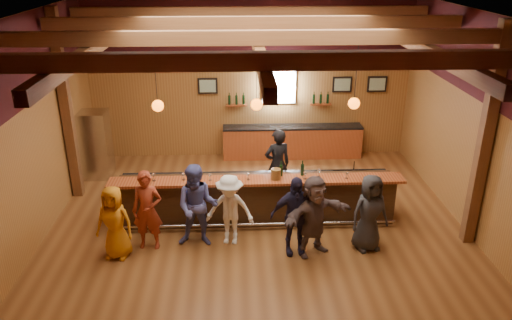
# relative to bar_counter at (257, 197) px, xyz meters

# --- Properties ---
(room) EXTENTS (9.04, 9.00, 4.52)m
(room) POSITION_rel_bar_counter_xyz_m (-0.02, -0.09, 2.69)
(room) COLOR brown
(room) RESTS_ON ground
(bar_counter) EXTENTS (6.30, 1.07, 1.11)m
(bar_counter) POSITION_rel_bar_counter_xyz_m (0.00, 0.00, 0.00)
(bar_counter) COLOR black
(bar_counter) RESTS_ON ground
(back_bar_cabinet) EXTENTS (4.00, 0.52, 0.95)m
(back_bar_cabinet) POSITION_rel_bar_counter_xyz_m (1.18, 3.57, -0.05)
(back_bar_cabinet) COLOR brown
(back_bar_cabinet) RESTS_ON ground
(window) EXTENTS (0.95, 0.09, 0.95)m
(window) POSITION_rel_bar_counter_xyz_m (0.78, 3.80, 1.53)
(window) COLOR silver
(window) RESTS_ON room
(framed_pictures) EXTENTS (5.35, 0.05, 0.45)m
(framed_pictures) POSITION_rel_bar_counter_xyz_m (1.65, 3.79, 1.58)
(framed_pictures) COLOR black
(framed_pictures) RESTS_ON room
(wine_shelves) EXTENTS (3.00, 0.18, 0.30)m
(wine_shelves) POSITION_rel_bar_counter_xyz_m (0.78, 3.73, 1.10)
(wine_shelves) COLOR brown
(wine_shelves) RESTS_ON room
(pendant_lights) EXTENTS (4.24, 0.24, 1.37)m
(pendant_lights) POSITION_rel_bar_counter_xyz_m (-0.02, -0.15, 2.19)
(pendant_lights) COLOR black
(pendant_lights) RESTS_ON room
(stainless_fridge) EXTENTS (0.70, 0.70, 1.80)m
(stainless_fridge) POSITION_rel_bar_counter_xyz_m (-4.12, 2.45, 0.38)
(stainless_fridge) COLOR silver
(stainless_fridge) RESTS_ON ground
(customer_orange) EXTENTS (0.82, 0.62, 1.50)m
(customer_orange) POSITION_rel_bar_counter_xyz_m (-2.82, -1.42, 0.23)
(customer_orange) COLOR #BF6E12
(customer_orange) RESTS_ON ground
(customer_redvest) EXTENTS (0.64, 0.45, 1.66)m
(customer_redvest) POSITION_rel_bar_counter_xyz_m (-2.23, -1.11, 0.31)
(customer_redvest) COLOR maroon
(customer_redvest) RESTS_ON ground
(customer_denim) EXTENTS (0.91, 0.74, 1.75)m
(customer_denim) POSITION_rel_bar_counter_xyz_m (-1.24, -1.06, 0.36)
(customer_denim) COLOR #4E569D
(customer_denim) RESTS_ON ground
(customer_white) EXTENTS (1.07, 0.73, 1.52)m
(customer_white) POSITION_rel_bar_counter_xyz_m (-0.60, -1.02, 0.24)
(customer_white) COLOR white
(customer_white) RESTS_ON ground
(customer_navy) EXTENTS (1.00, 0.49, 1.65)m
(customer_navy) POSITION_rel_bar_counter_xyz_m (0.67, -1.43, 0.30)
(customer_navy) COLOR #1C1932
(customer_navy) RESTS_ON ground
(customer_brown) EXTENTS (1.59, 1.15, 1.66)m
(customer_brown) POSITION_rel_bar_counter_xyz_m (1.04, -1.46, 0.31)
(customer_brown) COLOR #564545
(customer_brown) RESTS_ON ground
(customer_dark) EXTENTS (0.89, 0.69, 1.61)m
(customer_dark) POSITION_rel_bar_counter_xyz_m (2.17, -1.35, 0.28)
(customer_dark) COLOR #272729
(customer_dark) RESTS_ON ground
(bartender) EXTENTS (0.74, 0.59, 1.77)m
(bartender) POSITION_rel_bar_counter_xyz_m (0.53, 0.95, 0.36)
(bartender) COLOR black
(bartender) RESTS_ON ground
(ice_bucket) EXTENTS (0.21, 0.21, 0.23)m
(ice_bucket) POSITION_rel_bar_counter_xyz_m (0.38, -0.35, 0.70)
(ice_bucket) COLOR brown
(ice_bucket) RESTS_ON bar_counter
(bottle_a) EXTENTS (0.07, 0.07, 0.33)m
(bottle_a) POSITION_rel_bar_counter_xyz_m (0.51, -0.17, 0.72)
(bottle_a) COLOR black
(bottle_a) RESTS_ON bar_counter
(bottle_b) EXTENTS (0.07, 0.07, 0.34)m
(bottle_b) POSITION_rel_bar_counter_xyz_m (0.97, -0.17, 0.72)
(bottle_b) COLOR black
(bottle_b) RESTS_ON bar_counter
(glass_a) EXTENTS (0.09, 0.09, 0.19)m
(glass_a) POSITION_rel_bar_counter_xyz_m (-2.38, -0.36, 0.73)
(glass_a) COLOR silver
(glass_a) RESTS_ON bar_counter
(glass_b) EXTENTS (0.08, 0.08, 0.18)m
(glass_b) POSITION_rel_bar_counter_xyz_m (-2.19, -0.32, 0.72)
(glass_b) COLOR silver
(glass_b) RESTS_ON bar_counter
(glass_c) EXTENTS (0.08, 0.08, 0.17)m
(glass_c) POSITION_rel_bar_counter_xyz_m (-1.57, -0.30, 0.71)
(glass_c) COLOR silver
(glass_c) RESTS_ON bar_counter
(glass_d) EXTENTS (0.07, 0.07, 0.16)m
(glass_d) POSITION_rel_bar_counter_xyz_m (-1.01, -0.34, 0.70)
(glass_d) COLOR silver
(glass_d) RESTS_ON bar_counter
(glass_e) EXTENTS (0.07, 0.07, 0.17)m
(glass_e) POSITION_rel_bar_counter_xyz_m (-0.20, -0.34, 0.71)
(glass_e) COLOR silver
(glass_e) RESTS_ON bar_counter
(glass_f) EXTENTS (0.08, 0.08, 0.17)m
(glass_f) POSITION_rel_bar_counter_xyz_m (1.00, -0.35, 0.71)
(glass_f) COLOR silver
(glass_f) RESTS_ON bar_counter
(glass_g) EXTENTS (0.09, 0.09, 0.20)m
(glass_g) POSITION_rel_bar_counter_xyz_m (1.31, -0.27, 0.73)
(glass_g) COLOR silver
(glass_g) RESTS_ON bar_counter
(glass_h) EXTENTS (0.07, 0.07, 0.16)m
(glass_h) POSITION_rel_bar_counter_xyz_m (1.90, -0.37, 0.70)
(glass_h) COLOR silver
(glass_h) RESTS_ON bar_counter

